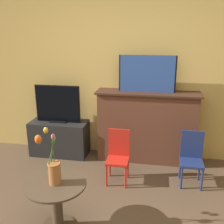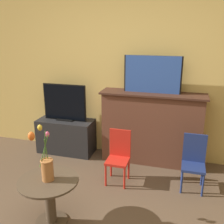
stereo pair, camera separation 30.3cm
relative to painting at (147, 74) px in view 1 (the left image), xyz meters
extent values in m
cube|color=#E0BC66|center=(-0.39, 0.19, 0.08)|extent=(8.00, 0.06, 2.70)
cube|color=brown|center=(0.02, -0.01, -0.76)|extent=(1.37, 0.33, 1.02)
cube|color=#43271C|center=(0.02, -0.02, -0.26)|extent=(1.43, 0.37, 0.02)
cube|color=black|center=(0.00, 0.01, 0.00)|extent=(0.77, 0.02, 0.49)
cube|color=#2D51A8|center=(0.00, -0.01, 0.00)|extent=(0.73, 0.02, 0.49)
cube|color=#232326|center=(-1.29, -0.05, -1.01)|extent=(0.86, 0.38, 0.52)
cube|color=black|center=(-1.29, -0.05, -0.74)|extent=(0.26, 0.12, 0.01)
cube|color=black|center=(-1.29, -0.04, -0.47)|extent=(0.67, 0.02, 0.55)
cube|color=black|center=(-1.29, -0.05, -0.47)|extent=(0.64, 0.02, 0.52)
cylinder|color=red|center=(-0.41, -0.80, -1.13)|extent=(0.02, 0.02, 0.28)
cylinder|color=red|center=(-0.18, -0.80, -1.13)|extent=(0.02, 0.02, 0.28)
cylinder|color=red|center=(-0.41, -0.57, -1.13)|extent=(0.02, 0.02, 0.28)
cylinder|color=red|center=(-0.18, -0.57, -1.13)|extent=(0.02, 0.02, 0.28)
cube|color=red|center=(-0.29, -0.68, -0.98)|extent=(0.27, 0.27, 0.03)
cube|color=red|center=(-0.29, -0.56, -0.78)|extent=(0.27, 0.02, 0.35)
cylinder|color=navy|center=(0.48, -0.70, -1.13)|extent=(0.02, 0.02, 0.28)
cylinder|color=navy|center=(0.72, -0.70, -1.13)|extent=(0.02, 0.02, 0.28)
cylinder|color=navy|center=(0.48, -0.47, -1.13)|extent=(0.02, 0.02, 0.28)
cylinder|color=navy|center=(0.72, -0.47, -1.13)|extent=(0.02, 0.02, 0.28)
cube|color=navy|center=(0.60, -0.58, -0.98)|extent=(0.27, 0.27, 0.03)
cube|color=navy|center=(0.60, -0.46, -0.78)|extent=(0.27, 0.02, 0.35)
cylinder|color=#4C3D2D|center=(-0.74, -1.56, -1.04)|extent=(0.10, 0.10, 0.46)
cylinder|color=#4C3D2D|center=(-0.74, -1.56, -0.80)|extent=(0.57, 0.57, 0.02)
cylinder|color=#AD6B38|center=(-0.74, -1.56, -0.69)|extent=(0.11, 0.11, 0.20)
torus|color=#AD6B38|center=(-0.74, -1.56, -0.59)|extent=(0.12, 0.12, 0.01)
cylinder|color=#477A2D|center=(-0.75, -1.54, -0.51)|extent=(0.04, 0.10, 0.29)
ellipsoid|color=#E0517A|center=(-0.78, -1.46, -0.37)|extent=(0.04, 0.04, 0.06)
cylinder|color=#477A2D|center=(-0.76, -1.55, -0.47)|extent=(0.07, 0.06, 0.37)
ellipsoid|color=gold|center=(-0.82, -1.50, -0.29)|extent=(0.04, 0.04, 0.06)
cylinder|color=#477A2D|center=(-0.76, -1.57, -0.49)|extent=(0.10, 0.04, 0.32)
ellipsoid|color=orange|center=(-0.85, -1.60, -0.34)|extent=(0.06, 0.06, 0.08)
camera|label=1|loc=(0.14, -3.55, 0.57)|focal=42.00mm
camera|label=2|loc=(0.43, -3.49, 0.57)|focal=42.00mm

